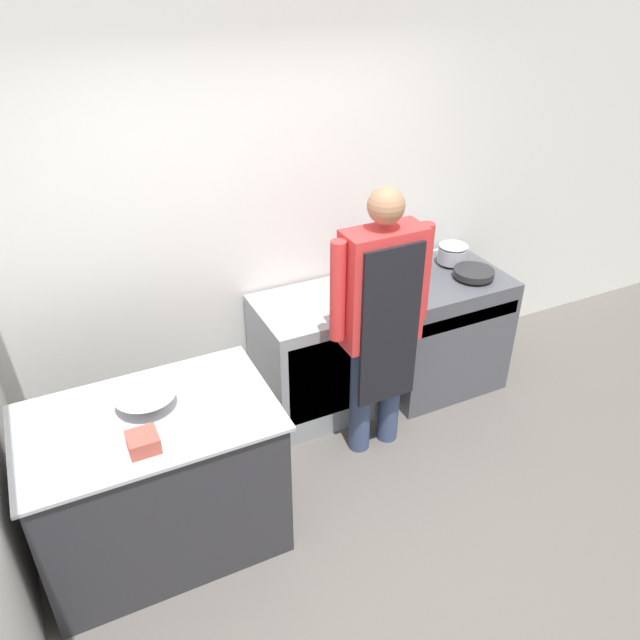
{
  "coord_description": "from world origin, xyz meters",
  "views": [
    {
      "loc": [
        -1.27,
        -1.96,
        2.89
      ],
      "look_at": [
        0.1,
        0.89,
        0.98
      ],
      "focal_mm": 35.0,
      "sensor_mm": 36.0,
      "label": 1
    }
  ],
  "objects": [
    {
      "name": "ground_plane",
      "position": [
        0.0,
        0.0,
        0.0
      ],
      "size": [
        14.0,
        14.0,
        0.0
      ],
      "primitive_type": "plane",
      "color": "#5B5651"
    },
    {
      "name": "wall_back",
      "position": [
        0.0,
        1.65,
        1.35
      ],
      "size": [
        8.0,
        0.05,
        2.7
      ],
      "color": "white",
      "rests_on": "ground_plane"
    },
    {
      "name": "prep_counter",
      "position": [
        -1.01,
        0.57,
        0.45
      ],
      "size": [
        1.27,
        0.79,
        0.89
      ],
      "color": "#2D2D33",
      "rests_on": "ground_plane"
    },
    {
      "name": "stove",
      "position": [
        1.21,
        1.21,
        0.44
      ],
      "size": [
        0.87,
        0.72,
        0.9
      ],
      "color": "#4C4F56",
      "rests_on": "ground_plane"
    },
    {
      "name": "fridge_unit",
      "position": [
        0.21,
        1.28,
        0.43
      ],
      "size": [
        0.69,
        0.64,
        0.86
      ],
      "color": "#93999E",
      "rests_on": "ground_plane"
    },
    {
      "name": "person_cook",
      "position": [
        0.44,
        0.76,
        1.03
      ],
      "size": [
        0.66,
        0.24,
        1.79
      ],
      "color": "#38476B",
      "rests_on": "ground_plane"
    },
    {
      "name": "mixing_bowl",
      "position": [
        -0.99,
        0.64,
        0.93
      ],
      "size": [
        0.31,
        0.31,
        0.09
      ],
      "color": "#B2B5BC",
      "rests_on": "prep_counter"
    },
    {
      "name": "plastic_tub",
      "position": [
        -1.07,
        0.34,
        0.93
      ],
      "size": [
        0.14,
        0.14,
        0.08
      ],
      "color": "#B24C3F",
      "rests_on": "prep_counter"
    },
    {
      "name": "stock_pot",
      "position": [
        1.02,
        1.34,
        1.02
      ],
      "size": [
        0.29,
        0.29,
        0.24
      ],
      "color": "#B2B5BC",
      "rests_on": "stove"
    },
    {
      "name": "saute_pan",
      "position": [
        1.39,
        1.08,
        0.93
      ],
      "size": [
        0.28,
        0.28,
        0.05
      ],
      "color": "#262628",
      "rests_on": "stove"
    },
    {
      "name": "sauce_pot",
      "position": [
        1.39,
        1.34,
        0.98
      ],
      "size": [
        0.22,
        0.22,
        0.14
      ],
      "color": "#B2B5BC",
      "rests_on": "stove"
    }
  ]
}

